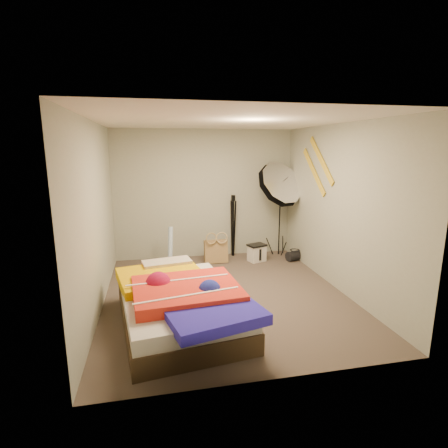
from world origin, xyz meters
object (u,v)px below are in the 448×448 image
object	(u,v)px
photo_umbrella	(278,186)
tote_bag	(216,251)
camera_tripod	(233,221)
bed	(181,303)
wrapping_roll	(170,247)
camera_case	(257,253)
duffel_bag	(295,256)

from	to	relation	value
photo_umbrella	tote_bag	bearing A→B (deg)	-175.23
tote_bag	camera_tripod	size ratio (longest dim) A/B	0.36
tote_bag	bed	xyz separation A→B (m)	(-0.86, -2.28, 0.07)
camera_tripod	wrapping_roll	bearing A→B (deg)	-161.54
bed	camera_tripod	distance (m)	2.96
wrapping_roll	camera_tripod	bearing A→B (deg)	18.46
photo_umbrella	camera_tripod	size ratio (longest dim) A/B	1.61
tote_bag	camera_tripod	bearing A→B (deg)	39.87
camera_case	bed	bearing A→B (deg)	-146.14
bed	camera_tripod	xyz separation A→B (m)	(1.27, 2.63, 0.42)
duffel_bag	bed	world-z (taller)	bed
tote_bag	duffel_bag	size ratio (longest dim) A/B	1.40
camera_case	bed	size ratio (longest dim) A/B	0.14
wrapping_roll	bed	distance (m)	2.21
camera_case	camera_tripod	bearing A→B (deg)	111.11
bed	camera_tripod	world-z (taller)	camera_tripod
tote_bag	camera_tripod	xyz separation A→B (m)	(0.41, 0.36, 0.49)
tote_bag	duffel_bag	xyz separation A→B (m)	(1.52, -0.20, -0.12)
duffel_bag	camera_tripod	distance (m)	1.38
bed	photo_umbrella	world-z (taller)	photo_umbrella
duffel_bag	camera_tripod	bearing A→B (deg)	136.64
camera_case	duffel_bag	world-z (taller)	camera_case
duffel_bag	bed	distance (m)	3.16
camera_tripod	tote_bag	bearing A→B (deg)	-139.29
photo_umbrella	camera_tripod	bearing A→B (deg)	163.16
tote_bag	bed	world-z (taller)	bed
wrapping_roll	camera_case	world-z (taller)	wrapping_roll
bed	camera_tripod	size ratio (longest dim) A/B	1.80
camera_case	photo_umbrella	distance (m)	1.37
bed	tote_bag	bearing A→B (deg)	69.33
wrapping_roll	camera_case	bearing A→B (deg)	-0.31
camera_case	duffel_bag	bearing A→B (deg)	-28.67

